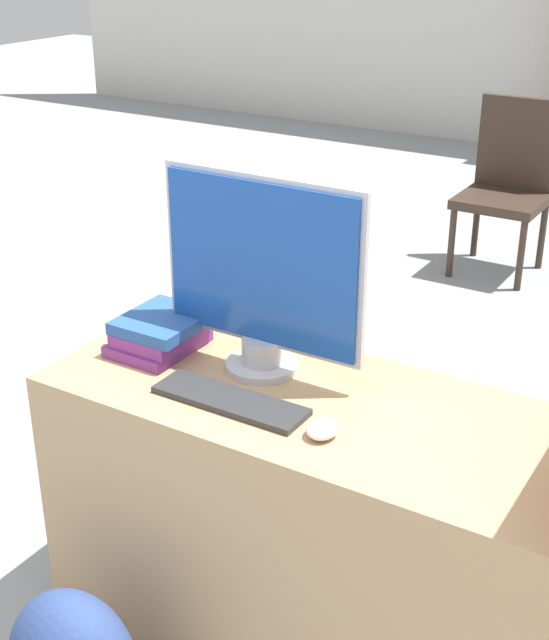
% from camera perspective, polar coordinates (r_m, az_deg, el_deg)
% --- Properties ---
extents(desk, '(1.33, 0.56, 0.76)m').
position_cam_1_polar(desk, '(2.32, 2.40, -13.24)').
color(desk, tan).
rests_on(desk, ground_plane).
extents(monitor, '(0.55, 0.18, 0.50)m').
position_cam_1_polar(monitor, '(2.14, -0.82, 2.80)').
color(monitor, '#B7B7BC').
rests_on(monitor, desk).
extents(keyboard, '(0.38, 0.11, 0.02)m').
position_cam_1_polar(keyboard, '(2.09, -2.86, -5.17)').
color(keyboard, '#2D2D2D').
rests_on(keyboard, desk).
extents(mouse, '(0.07, 0.08, 0.04)m').
position_cam_1_polar(mouse, '(1.96, 3.09, -6.96)').
color(mouse, white).
rests_on(mouse, desk).
extents(book_stack, '(0.21, 0.24, 0.10)m').
position_cam_1_polar(book_stack, '(2.34, -7.32, -0.84)').
color(book_stack, '#7A3384').
rests_on(book_stack, desk).
extents(far_chair, '(0.44, 0.44, 0.92)m').
position_cam_1_polar(far_chair, '(5.00, 14.75, 8.66)').
color(far_chair, '#38281E').
rests_on(far_chair, ground_plane).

